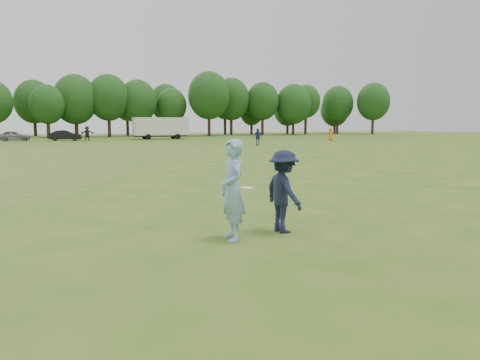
{
  "coord_description": "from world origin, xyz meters",
  "views": [
    {
      "loc": [
        -3.87,
        -8.6,
        2.42
      ],
      "look_at": [
        0.48,
        1.27,
        1.1
      ],
      "focal_mm": 35.0,
      "sensor_mm": 36.0,
      "label": 1
    }
  ],
  "objects_px": {
    "thrower": "(232,190)",
    "car_e": "(14,136)",
    "defender": "(284,191)",
    "player_far_b": "(258,137)",
    "player_far_c": "(330,134)",
    "cargo_trailer": "(161,127)",
    "player_far_d": "(87,134)",
    "car_f": "(65,135)",
    "field_cone": "(214,142)"
  },
  "relations": [
    {
      "from": "thrower",
      "to": "car_e",
      "type": "distance_m",
      "value": 61.53
    },
    {
      "from": "defender",
      "to": "player_far_b",
      "type": "relative_size",
      "value": 0.99
    },
    {
      "from": "thrower",
      "to": "player_far_c",
      "type": "bearing_deg",
      "value": 145.08
    },
    {
      "from": "defender",
      "to": "car_e",
      "type": "relative_size",
      "value": 0.45
    },
    {
      "from": "player_far_c",
      "to": "cargo_trailer",
      "type": "xyz_separation_m",
      "value": [
        -19.76,
        14.91,
        0.89
      ]
    },
    {
      "from": "player_far_d",
      "to": "defender",
      "type": "bearing_deg",
      "value": -94.62
    },
    {
      "from": "car_e",
      "to": "player_far_d",
      "type": "bearing_deg",
      "value": -109.11
    },
    {
      "from": "defender",
      "to": "car_f",
      "type": "height_order",
      "value": "defender"
    },
    {
      "from": "player_far_b",
      "to": "car_f",
      "type": "distance_m",
      "value": 28.94
    },
    {
      "from": "player_far_c",
      "to": "car_f",
      "type": "xyz_separation_m",
      "value": [
        -33.18,
        14.24,
        -0.18
      ]
    },
    {
      "from": "player_far_c",
      "to": "player_far_d",
      "type": "distance_m",
      "value": 32.77
    },
    {
      "from": "thrower",
      "to": "field_cone",
      "type": "distance_m",
      "value": 45.04
    },
    {
      "from": "defender",
      "to": "player_far_c",
      "type": "xyz_separation_m",
      "value": [
        32.12,
        44.62,
        -0.03
      ]
    },
    {
      "from": "thrower",
      "to": "cargo_trailer",
      "type": "distance_m",
      "value": 61.27
    },
    {
      "from": "car_e",
      "to": "cargo_trailer",
      "type": "relative_size",
      "value": 0.45
    },
    {
      "from": "car_e",
      "to": "field_cone",
      "type": "distance_m",
      "value": 28.74
    },
    {
      "from": "player_far_d",
      "to": "cargo_trailer",
      "type": "relative_size",
      "value": 0.22
    },
    {
      "from": "player_far_c",
      "to": "car_f",
      "type": "height_order",
      "value": "player_far_c"
    },
    {
      "from": "player_far_c",
      "to": "car_f",
      "type": "relative_size",
      "value": 0.41
    },
    {
      "from": "player_far_c",
      "to": "player_far_d",
      "type": "relative_size",
      "value": 0.89
    },
    {
      "from": "player_far_b",
      "to": "player_far_d",
      "type": "distance_m",
      "value": 25.46
    },
    {
      "from": "car_e",
      "to": "car_f",
      "type": "distance_m",
      "value": 6.71
    },
    {
      "from": "cargo_trailer",
      "to": "car_e",
      "type": "bearing_deg",
      "value": 175.67
    },
    {
      "from": "player_far_b",
      "to": "field_cone",
      "type": "bearing_deg",
      "value": 164.11
    },
    {
      "from": "player_far_b",
      "to": "player_far_c",
      "type": "height_order",
      "value": "player_far_b"
    },
    {
      "from": "player_far_c",
      "to": "thrower",
      "type": "bearing_deg",
      "value": 91.23
    },
    {
      "from": "thrower",
      "to": "player_far_d",
      "type": "bearing_deg",
      "value": 178.89
    },
    {
      "from": "thrower",
      "to": "defender",
      "type": "xyz_separation_m",
      "value": [
        1.31,
        0.19,
        -0.13
      ]
    },
    {
      "from": "player_far_d",
      "to": "car_f",
      "type": "bearing_deg",
      "value": 135.07
    },
    {
      "from": "player_far_c",
      "to": "car_f",
      "type": "distance_m",
      "value": 36.11
    },
    {
      "from": "car_e",
      "to": "cargo_trailer",
      "type": "height_order",
      "value": "cargo_trailer"
    },
    {
      "from": "thrower",
      "to": "field_cone",
      "type": "xyz_separation_m",
      "value": [
        15.51,
        42.28,
        -0.9
      ]
    },
    {
      "from": "thrower",
      "to": "defender",
      "type": "bearing_deg",
      "value": 100.2
    },
    {
      "from": "field_cone",
      "to": "defender",
      "type": "bearing_deg",
      "value": -108.64
    },
    {
      "from": "thrower",
      "to": "player_far_d",
      "type": "xyz_separation_m",
      "value": [
        2.89,
        56.69,
        -0.05
      ]
    },
    {
      "from": "player_far_c",
      "to": "defender",
      "type": "bearing_deg",
      "value": 92.2
    },
    {
      "from": "defender",
      "to": "player_far_c",
      "type": "bearing_deg",
      "value": -39.41
    },
    {
      "from": "player_far_c",
      "to": "car_e",
      "type": "distance_m",
      "value": 42.8
    },
    {
      "from": "player_far_d",
      "to": "thrower",
      "type": "bearing_deg",
      "value": -95.93
    },
    {
      "from": "player_far_b",
      "to": "car_f",
      "type": "xyz_separation_m",
      "value": [
        -18.04,
        22.63,
        -0.21
      ]
    },
    {
      "from": "car_f",
      "to": "field_cone",
      "type": "xyz_separation_m",
      "value": [
        15.26,
        -16.77,
        -0.56
      ]
    },
    {
      "from": "player_far_d",
      "to": "car_f",
      "type": "relative_size",
      "value": 0.46
    },
    {
      "from": "player_far_d",
      "to": "car_e",
      "type": "relative_size",
      "value": 0.49
    },
    {
      "from": "car_f",
      "to": "cargo_trailer",
      "type": "bearing_deg",
      "value": -79.4
    },
    {
      "from": "cargo_trailer",
      "to": "car_f",
      "type": "bearing_deg",
      "value": -177.12
    },
    {
      "from": "player_far_c",
      "to": "field_cone",
      "type": "distance_m",
      "value": 18.12
    },
    {
      "from": "thrower",
      "to": "player_far_d",
      "type": "distance_m",
      "value": 56.76
    },
    {
      "from": "player_far_b",
      "to": "player_far_d",
      "type": "bearing_deg",
      "value": 175.94
    },
    {
      "from": "defender",
      "to": "car_e",
      "type": "distance_m",
      "value": 61.48
    },
    {
      "from": "car_e",
      "to": "field_cone",
      "type": "height_order",
      "value": "car_e"
    }
  ]
}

